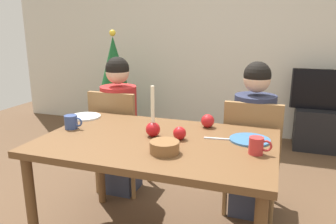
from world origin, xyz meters
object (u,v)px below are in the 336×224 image
(person_right_child, at_px, (253,143))
(plate_right, at_px, (250,140))
(plate_left, at_px, (85,117))
(bowl_walnuts, at_px, (165,147))
(chair_left, at_px, (118,136))
(mug_left, at_px, (71,122))
(dining_table, at_px, (157,152))
(person_left_child, at_px, (120,128))
(chair_right, at_px, (252,151))
(tv, at_px, (328,90))
(tv_stand, at_px, (323,129))
(christmas_tree, at_px, (115,83))
(apple_by_left_plate, at_px, (180,133))
(mug_right, at_px, (257,146))
(apple_near_candle, at_px, (208,121))
(candle_centerpiece, at_px, (153,126))

(person_right_child, relative_size, plate_right, 4.90)
(plate_left, xyz_separation_m, bowl_walnuts, (0.80, -0.47, 0.03))
(chair_left, relative_size, mug_left, 7.01)
(dining_table, distance_m, plate_left, 0.75)
(person_right_child, bearing_deg, person_left_child, 180.00)
(dining_table, distance_m, plate_right, 0.56)
(person_right_child, xyz_separation_m, bowl_walnuts, (-0.40, -0.83, 0.21))
(chair_right, distance_m, tv, 1.84)
(tv_stand, distance_m, christmas_tree, 2.58)
(person_left_child, bearing_deg, chair_right, -1.68)
(apple_by_left_plate, bearing_deg, person_left_child, 140.02)
(person_left_child, xyz_separation_m, mug_left, (-0.03, -0.62, 0.23))
(person_left_child, xyz_separation_m, tv_stand, (1.78, 1.66, -0.33))
(chair_left, distance_m, person_left_child, 0.07)
(tv, relative_size, plate_right, 3.30)
(mug_right, xyz_separation_m, apple_near_candle, (-0.35, 0.38, -0.00))
(mug_right, bearing_deg, mug_left, 176.91)
(chair_right, xyz_separation_m, person_right_child, (0.00, 0.03, 0.06))
(tv_stand, bearing_deg, christmas_tree, -171.81)
(plate_left, bearing_deg, chair_left, 73.06)
(chair_left, xyz_separation_m, candle_centerpiece, (0.54, -0.57, 0.30))
(tv_stand, bearing_deg, person_right_child, -112.29)
(apple_by_left_plate, bearing_deg, person_right_child, 57.00)
(person_right_child, bearing_deg, apple_near_candle, -132.87)
(tv, bearing_deg, chair_right, -111.89)
(christmas_tree, distance_m, candle_centerpiece, 2.29)
(tv, bearing_deg, tv_stand, -90.00)
(plate_right, bearing_deg, apple_near_candle, 148.44)
(person_right_child, distance_m, plate_left, 1.27)
(chair_right, xyz_separation_m, plate_left, (-1.20, -0.32, 0.24))
(plate_right, bearing_deg, person_left_child, 156.49)
(dining_table, height_order, person_left_child, person_left_child)
(chair_left, relative_size, chair_right, 1.00)
(candle_centerpiece, bearing_deg, dining_table, -43.89)
(plate_left, bearing_deg, person_left_child, 74.52)
(plate_right, distance_m, mug_left, 1.15)
(christmas_tree, xyz_separation_m, apple_near_candle, (1.55, -1.60, 0.08))
(tv, height_order, apple_near_candle, tv)
(person_left_child, height_order, bowl_walnuts, person_left_child)
(person_right_child, bearing_deg, mug_left, -151.09)
(person_right_child, bearing_deg, christmas_tree, 144.71)
(tv_stand, distance_m, plate_right, 2.31)
(bowl_walnuts, distance_m, apple_near_candle, 0.54)
(christmas_tree, relative_size, bowl_walnuts, 8.54)
(mug_right, bearing_deg, tv, 75.34)
(tv, bearing_deg, chair_left, -136.49)
(person_right_child, relative_size, plate_left, 5.06)
(chair_right, bearing_deg, candle_centerpiece, -134.76)
(chair_left, xyz_separation_m, apple_by_left_plate, (0.71, -0.57, 0.28))
(bowl_walnuts, bearing_deg, christmas_tree, 123.91)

